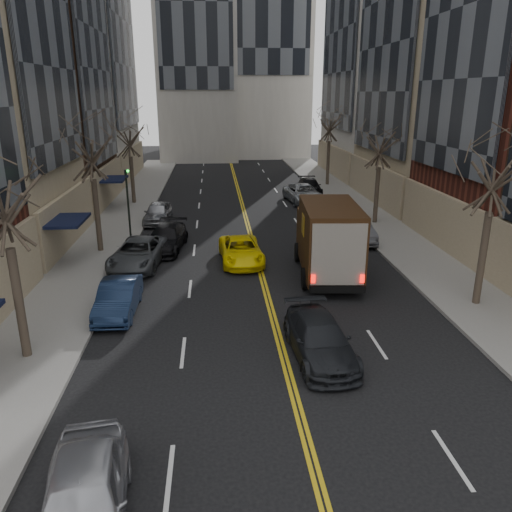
{
  "coord_description": "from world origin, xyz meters",
  "views": [
    {
      "loc": [
        -2.26,
        -7.8,
        8.73
      ],
      "look_at": [
        -0.58,
        11.95,
        2.2
      ],
      "focal_mm": 35.0,
      "sensor_mm": 36.0,
      "label": 1
    }
  ],
  "objects_px": {
    "taxi": "(241,251)",
    "pedestrian": "(308,260)",
    "observer_sedan": "(320,339)",
    "ups_truck": "(328,239)"
  },
  "relations": [
    {
      "from": "pedestrian",
      "to": "observer_sedan",
      "type": "bearing_deg",
      "value": -176.98
    },
    {
      "from": "observer_sedan",
      "to": "taxi",
      "type": "height_order",
      "value": "observer_sedan"
    },
    {
      "from": "taxi",
      "to": "pedestrian",
      "type": "distance_m",
      "value": 4.08
    },
    {
      "from": "ups_truck",
      "to": "taxi",
      "type": "relative_size",
      "value": 1.49
    },
    {
      "from": "observer_sedan",
      "to": "taxi",
      "type": "distance_m",
      "value": 10.56
    },
    {
      "from": "pedestrian",
      "to": "ups_truck",
      "type": "bearing_deg",
      "value": -68.67
    },
    {
      "from": "taxi",
      "to": "observer_sedan",
      "type": "bearing_deg",
      "value": -81.58
    },
    {
      "from": "taxi",
      "to": "pedestrian",
      "type": "xyz_separation_m",
      "value": [
        3.13,
        -2.61,
        0.27
      ]
    },
    {
      "from": "observer_sedan",
      "to": "ups_truck",
      "type": "bearing_deg",
      "value": 72.28
    },
    {
      "from": "ups_truck",
      "to": "observer_sedan",
      "type": "distance_m",
      "value": 8.27
    }
  ]
}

